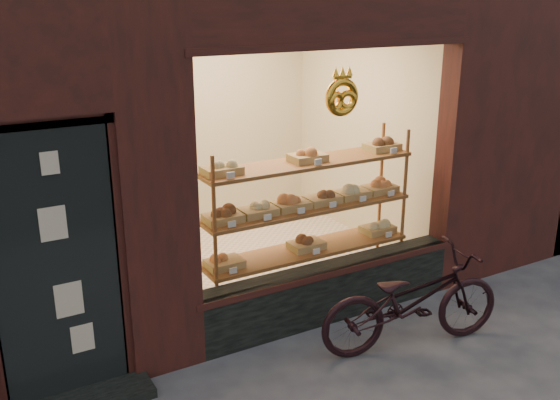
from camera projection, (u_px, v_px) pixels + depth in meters
display_shelf at (307, 221)px, 6.14m from camera, size 2.20×0.45×1.70m
bicycle at (412, 300)px, 5.44m from camera, size 1.79×0.92×0.89m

